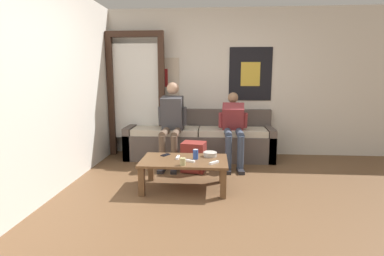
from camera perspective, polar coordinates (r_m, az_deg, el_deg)
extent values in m
plane|color=brown|center=(3.24, 2.83, -15.81)|extent=(18.00, 18.00, 0.00)
cube|color=silver|center=(5.39, 3.65, 8.54)|extent=(10.00, 0.05, 2.55)
cube|color=beige|center=(5.45, -6.40, 9.46)|extent=(0.75, 0.01, 0.71)
cube|color=maroon|center=(5.44, -6.41, 9.45)|extent=(0.34, 0.01, 0.32)
cube|color=black|center=(5.39, 11.06, 10.04)|extent=(0.74, 0.01, 0.92)
cube|color=gold|center=(5.39, 11.07, 10.04)|extent=(0.33, 0.01, 0.41)
cube|color=silver|center=(3.48, -28.99, 6.55)|extent=(0.05, 10.00, 2.55)
cube|color=#382319|center=(5.49, -15.11, 5.63)|extent=(0.10, 0.10, 2.05)
cube|color=#382319|center=(5.26, -5.77, 5.74)|extent=(0.10, 0.10, 2.05)
cube|color=#382319|center=(5.39, -10.92, 17.17)|extent=(1.00, 0.10, 0.10)
cube|color=silver|center=(5.37, -10.52, 6.81)|extent=(0.82, 0.02, 1.64)
cube|color=#564C47|center=(5.40, 1.52, -0.70)|extent=(2.50, 0.13, 0.82)
cube|color=#564C47|center=(5.10, 1.32, -3.55)|extent=(2.50, 0.56, 0.43)
cube|color=#564C47|center=(5.28, -11.66, -2.62)|extent=(0.12, 0.56, 0.55)
cube|color=#564C47|center=(5.17, 14.61, -3.02)|extent=(0.12, 0.56, 0.55)
cube|color=beige|center=(5.11, -4.99, -0.53)|extent=(1.11, 0.52, 0.10)
cube|color=beige|center=(5.05, 7.74, -0.70)|extent=(1.11, 0.52, 0.10)
cube|color=brown|center=(3.74, -1.49, -6.24)|extent=(1.07, 0.64, 0.03)
cube|color=brown|center=(4.12, -7.81, -7.55)|extent=(0.07, 0.07, 0.35)
cube|color=brown|center=(4.04, 5.76, -7.89)|extent=(0.07, 0.07, 0.35)
cube|color=brown|center=(3.63, -9.57, -10.02)|extent=(0.07, 0.07, 0.35)
cube|color=brown|center=(3.54, 5.97, -10.51)|extent=(0.07, 0.07, 0.35)
cylinder|color=brown|center=(4.66, -5.26, -0.93)|extent=(0.11, 0.45, 0.11)
cylinder|color=brown|center=(4.50, -5.69, -4.64)|extent=(0.10, 0.10, 0.51)
cube|color=#232328|center=(4.50, -5.79, -7.98)|extent=(0.11, 0.25, 0.05)
cylinder|color=brown|center=(4.63, -3.07, -0.96)|extent=(0.11, 0.45, 0.11)
cylinder|color=brown|center=(4.47, -3.41, -4.70)|extent=(0.10, 0.10, 0.51)
cube|color=#232328|center=(4.47, -3.50, -8.05)|extent=(0.11, 0.25, 0.05)
cube|color=#3F3F44|center=(4.87, -3.74, 2.77)|extent=(0.36, 0.34, 0.58)
sphere|color=tan|center=(4.91, -3.67, 7.57)|extent=(0.20, 0.20, 0.20)
cylinder|color=#3F3F44|center=(4.91, -5.98, 2.29)|extent=(0.08, 0.11, 0.31)
cylinder|color=#3F3F44|center=(4.85, -1.46, 2.25)|extent=(0.08, 0.11, 0.31)
cylinder|color=#384256|center=(4.62, 6.89, -1.04)|extent=(0.11, 0.40, 0.11)
cylinder|color=#384256|center=(4.48, 6.93, -4.71)|extent=(0.10, 0.10, 0.51)
cube|color=#232328|center=(4.49, 6.90, -8.06)|extent=(0.11, 0.25, 0.05)
cylinder|color=#384256|center=(4.64, 9.11, -1.07)|extent=(0.11, 0.40, 0.11)
cylinder|color=#384256|center=(4.50, 9.23, -4.72)|extent=(0.10, 0.10, 0.51)
cube|color=#232328|center=(4.50, 9.22, -8.07)|extent=(0.11, 0.25, 0.05)
cube|color=maroon|center=(4.89, 7.84, 1.93)|extent=(0.37, 0.41, 0.50)
sphere|color=#9E7556|center=(5.00, 7.82, 5.76)|extent=(0.17, 0.17, 0.17)
cylinder|color=maroon|center=(4.91, 5.55, 1.51)|extent=(0.08, 0.13, 0.26)
cylinder|color=maroon|center=(4.93, 10.07, 1.44)|extent=(0.08, 0.13, 0.26)
cube|color=maroon|center=(4.46, 0.33, -5.49)|extent=(0.38, 0.33, 0.44)
cube|color=maroon|center=(4.37, -0.07, -7.16)|extent=(0.25, 0.14, 0.20)
cylinder|color=#B7B2A8|center=(3.88, 3.46, -5.02)|extent=(0.17, 0.17, 0.06)
torus|color=#B7B2A8|center=(3.87, 3.46, -4.68)|extent=(0.18, 0.18, 0.02)
cylinder|color=tan|center=(3.50, -1.76, -6.41)|extent=(0.07, 0.07, 0.09)
cylinder|color=black|center=(3.49, -1.76, -5.64)|extent=(0.00, 0.00, 0.01)
cylinder|color=#28479E|center=(3.74, 0.69, -5.03)|extent=(0.07, 0.07, 0.12)
cylinder|color=silver|center=(3.73, 0.69, -4.11)|extent=(0.06, 0.06, 0.00)
cube|color=white|center=(3.58, 4.24, -6.57)|extent=(0.12, 0.13, 0.02)
cylinder|color=#333842|center=(3.60, 4.58, -6.25)|extent=(0.01, 0.01, 0.00)
cube|color=white|center=(3.80, -2.72, -5.60)|extent=(0.04, 0.15, 0.02)
cylinder|color=#333842|center=(3.82, -2.64, -5.26)|extent=(0.01, 0.01, 0.00)
cube|color=white|center=(3.64, -0.52, -6.26)|extent=(0.14, 0.09, 0.02)
cylinder|color=#333842|center=(3.65, -0.96, -5.98)|extent=(0.01, 0.01, 0.00)
cube|color=black|center=(3.95, -5.07, -5.12)|extent=(0.12, 0.15, 0.01)
cube|color=black|center=(3.95, -5.08, -5.04)|extent=(0.11, 0.14, 0.00)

